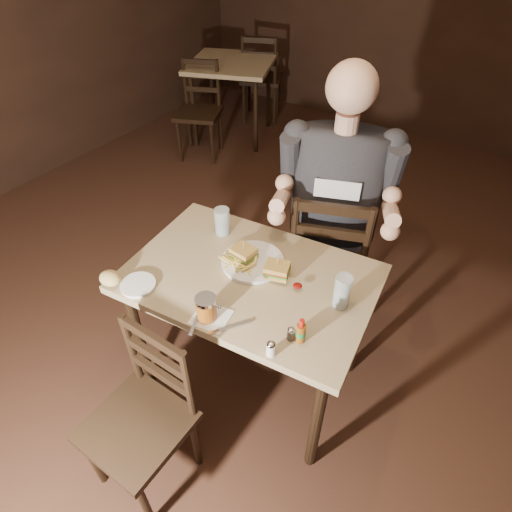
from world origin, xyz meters
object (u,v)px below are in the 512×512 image
Objects in this scene: chair_near at (136,427)px; hot_sauce at (301,330)px; dinner_plate at (253,262)px; glass_right at (342,292)px; chair_far at (328,254)px; glass_left at (222,222)px; bg_table at (231,71)px; syrup_dispenser at (206,308)px; diner at (339,177)px; main_table at (250,290)px; bg_chair_far at (262,78)px; side_plate at (138,286)px; bg_chair_near at (198,113)px.

chair_near is 0.79m from hot_sauce.
glass_right is at bearing -1.00° from dinner_plate.
glass_left is (-0.39, -0.46, 0.36)m from chair_far.
bg_table is 2.98m from dinner_plate.
syrup_dispenser is (-0.37, -0.11, -0.00)m from hot_sauce.
diner reaches higher than bg_table.
dinner_plate is 2.40× the size of hot_sauce.
syrup_dispenser is (-0.10, -0.94, 0.34)m from chair_far.
hot_sauce is at bearing -27.08° from main_table.
chair_near is (1.80, -3.10, -0.26)m from bg_table.
chair_far reaches higher than dinner_plate.
chair_near is at bearing 91.67° from bg_chair_far.
bg_table is at bearing 128.19° from main_table.
side_plate is at bearing -60.76° from bg_table.
diner is at bearing 73.76° from dinner_plate.
side_plate is at bearing -137.86° from main_table.
chair_far is at bearing 107.89° from hot_sauce.
bg_chair_far is 3.44m from dinner_plate.
chair_near is 6.02× the size of glass_left.
chair_far is at bearing 81.46° from main_table.
side_plate is (-0.07, -0.51, -0.06)m from glass_left.
bg_chair_near is at bearing 142.13° from glass_right.
dinner_plate is at bearing 88.43° from syrup_dispenser.
dinner_plate is at bearing 50.77° from side_plate.
diner is at bearing 107.65° from hot_sauce.
chair_near is 7.16× the size of hot_sauce.
glass_left is at bearing 81.78° from side_plate.
bg_chair_near is 2.69m from side_plate.
chair_far is 3.05m from bg_chair_far.
dinner_plate is (-0.03, 0.07, 0.10)m from main_table.
bg_chair_far is 3.64m from side_plate.
chair_near is 7.57× the size of syrup_dispenser.
chair_far is at bearing 77.01° from dinner_plate.
hot_sauce is (2.26, -2.04, 0.39)m from bg_chair_near.
syrup_dispenser is at bearing -72.95° from bg_chair_near.
glass_right is 1.34× the size of hot_sauce.
bg_chair_far is 1.06× the size of bg_chair_near.
diner reaches higher than hot_sauce.
bg_chair_far is 7.92× the size of hot_sauce.
diner reaches higher than chair_near.
bg_table is 1.08× the size of chair_far.
diner is 3.75× the size of dinner_plate.
dinner_plate is 1.78× the size of glass_right.
bg_table is 3.13m from side_plate.
bg_chair_near reaches higher than dinner_plate.
chair_far is 8.24× the size of hot_sauce.
glass_left is (-0.20, 0.87, 0.42)m from chair_near.
main_table is at bearing 82.90° from syrup_dispenser.
hot_sauce reaches higher than side_plate.
chair_far reaches higher than bg_table.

